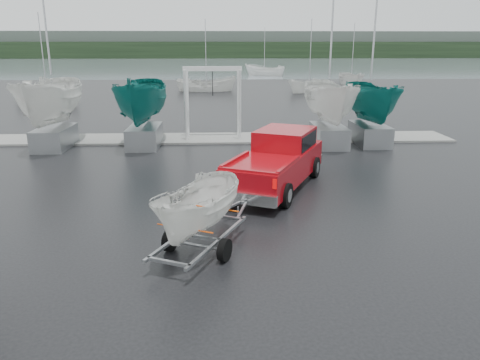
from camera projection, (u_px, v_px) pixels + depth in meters
ground_plane at (168, 221)px, 14.68m from camera, size 120.00×120.00×0.00m
lake at (212, 67)px, 110.57m from camera, size 300.00×300.00×0.00m
dock at (191, 139)px, 27.13m from camera, size 30.00×3.00×0.12m
treeline at (214, 50)px, 176.84m from camera, size 300.00×8.00×6.00m
far_hill at (214, 44)px, 183.95m from camera, size 300.00×6.00×10.00m
pickup_truck at (279, 158)px, 18.06m from camera, size 4.61×6.63×2.10m
trailer_hitched at (198, 168)px, 11.78m from camera, size 2.59×3.76×4.28m
boat_hoist at (213, 93)px, 26.45m from camera, size 3.30×2.18×4.12m
keelboat_0 at (47, 68)px, 23.77m from camera, size 2.60×3.20×10.77m
keelboat_1 at (141, 71)px, 24.20m from camera, size 2.50×3.20×7.75m
keelboat_2 at (332, 74)px, 24.48m from camera, size 2.40×3.20×10.56m
keelboat_3 at (374, 78)px, 24.93m from camera, size 2.27×3.20×10.44m
moored_boat_0 at (48, 104)px, 42.81m from camera, size 3.10×3.05×11.33m
moored_boat_1 at (207, 91)px, 54.39m from camera, size 2.74×2.67×11.49m
moored_boat_2 at (309, 92)px, 53.38m from camera, size 3.37×3.36×11.15m
moored_boat_3 at (351, 85)px, 63.06m from camera, size 2.62×2.69×11.45m
moored_boat_5 at (264, 75)px, 81.38m from camera, size 4.14×4.12×11.90m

